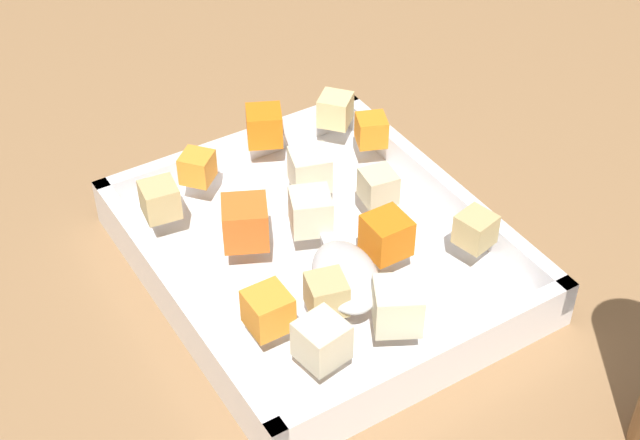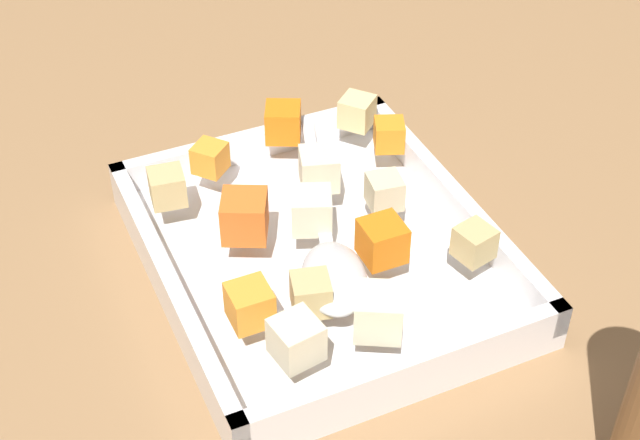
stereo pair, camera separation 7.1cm
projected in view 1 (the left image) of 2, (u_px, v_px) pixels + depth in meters
The scene contains 18 objects.
ground_plane at pixel (289, 262), 0.75m from camera, with size 4.00×4.00×0.00m, color #936D47.
baking_dish at pixel (320, 257), 0.73m from camera, with size 0.30×0.25×0.04m.
carrot_chunk_back_center at pixel (244, 222), 0.70m from camera, with size 0.03×0.03×0.03m, color orange.
carrot_chunk_near_spoon at pixel (197, 167), 0.76m from camera, with size 0.02×0.02×0.02m, color orange.
carrot_chunk_far_right at pixel (387, 235), 0.69m from camera, with size 0.03×0.03×0.03m, color orange.
carrot_chunk_near_right at pixel (268, 310), 0.63m from camera, with size 0.03×0.03×0.03m, color orange.
carrot_chunk_corner_nw at pixel (371, 130), 0.80m from camera, with size 0.02×0.02×0.02m, color orange.
carrot_chunk_far_left at pixel (264, 126), 0.80m from camera, with size 0.03×0.03×0.03m, color orange.
potato_chunk_near_left at pixel (310, 169), 0.75m from camera, with size 0.03×0.03×0.03m, color beige.
potato_chunk_front_center at pixel (160, 200), 0.72m from camera, with size 0.03×0.03×0.03m, color tan.
potato_chunk_heap_top at pixel (322, 341), 0.61m from camera, with size 0.03×0.03×0.03m, color beige.
potato_chunk_corner_ne at pixel (327, 294), 0.64m from camera, with size 0.03×0.03×0.03m, color tan.
potato_chunk_mid_right at pixel (378, 186), 0.74m from camera, with size 0.03×0.03×0.03m, color beige.
potato_chunk_mid_left at pixel (311, 211), 0.71m from camera, with size 0.03×0.03×0.03m, color beige.
potato_chunk_corner_se at pixel (476, 229), 0.70m from camera, with size 0.02×0.02×0.02m, color tan.
potato_chunk_under_handle at pixel (397, 306), 0.63m from camera, with size 0.03×0.03×0.03m, color beige.
potato_chunk_corner_sw at pixel (335, 110), 0.82m from camera, with size 0.03×0.03×0.03m, color #E0CC89.
serving_spoon at pixel (340, 264), 0.67m from camera, with size 0.24×0.11×0.02m.
Camera 1 is at (0.48, -0.27, 0.51)m, focal length 52.98 mm.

